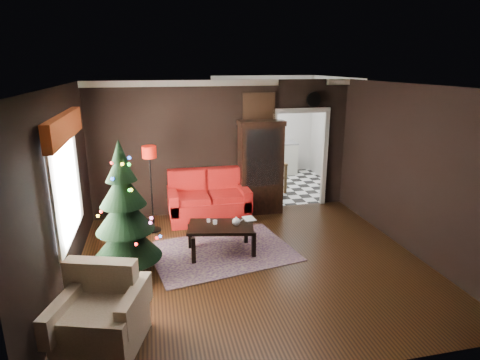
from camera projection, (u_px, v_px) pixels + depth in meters
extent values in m
plane|color=black|center=(252.00, 263.00, 6.47)|extent=(5.50, 5.50, 0.00)
plane|color=white|center=(254.00, 86.00, 5.69)|extent=(5.50, 5.50, 0.00)
plane|color=black|center=(224.00, 148.00, 8.42)|extent=(5.50, 0.00, 5.50)
plane|color=black|center=(319.00, 253.00, 3.73)|extent=(5.50, 0.00, 5.50)
plane|color=black|center=(60.00, 192.00, 5.50)|extent=(0.00, 5.50, 5.50)
plane|color=black|center=(413.00, 170.00, 6.65)|extent=(0.00, 5.50, 5.50)
cube|color=white|center=(65.00, 185.00, 5.68)|extent=(0.05, 1.60, 1.40)
cube|color=#A03D19|center=(64.00, 127.00, 5.47)|extent=(0.12, 2.10, 0.35)
plane|color=white|center=(277.00, 186.00, 10.57)|extent=(3.00, 3.00, 0.00)
cube|color=white|center=(263.00, 115.00, 11.46)|extent=(0.70, 0.06, 0.70)
cube|color=#30202C|center=(222.00, 252.00, 6.85)|extent=(2.62, 2.11, 0.01)
cylinder|color=white|center=(208.00, 220.00, 6.83)|extent=(0.07, 0.07, 0.05)
cylinder|color=white|center=(215.00, 222.00, 6.75)|extent=(0.09, 0.09, 0.06)
imported|color=tan|center=(244.00, 213.00, 6.88)|extent=(0.19, 0.05, 0.25)
cylinder|color=white|center=(313.00, 99.00, 8.51)|extent=(0.32, 0.32, 0.06)
cube|color=tan|center=(259.00, 107.00, 8.30)|extent=(0.62, 0.05, 0.52)
cube|color=silver|center=(265.00, 159.00, 11.57)|extent=(1.80, 0.60, 0.90)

